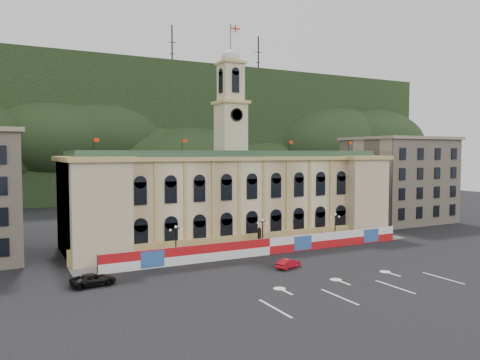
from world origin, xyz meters
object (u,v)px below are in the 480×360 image
statue (259,243)px  lamp_center (263,232)px  red_sedan (288,263)px  black_suv (93,280)px

statue → lamp_center: (0.00, -1.00, 1.89)m
red_sedan → black_suv: black_suv is taller
lamp_center → black_suv: lamp_center is taller
lamp_center → red_sedan: bearing=-101.1°
statue → red_sedan: bearing=-100.2°
lamp_center → black_suv: (-26.39, -6.74, -2.37)m
red_sedan → black_suv: 24.63m
red_sedan → black_suv: (-24.39, 3.44, 0.07)m
statue → red_sedan: (-2.00, -11.19, -0.55)m
lamp_center → red_sedan: size_ratio=1.26×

